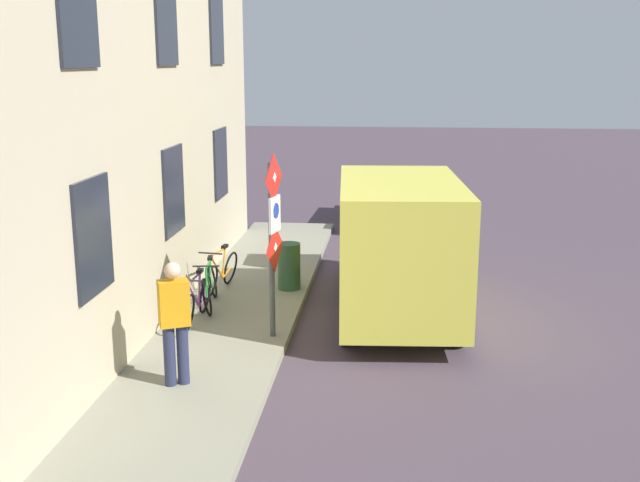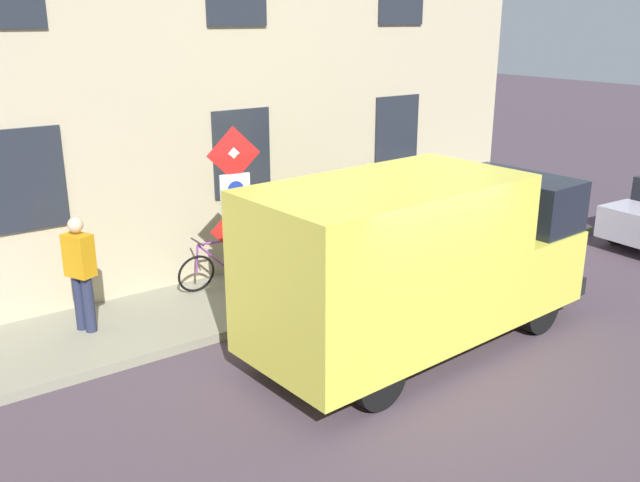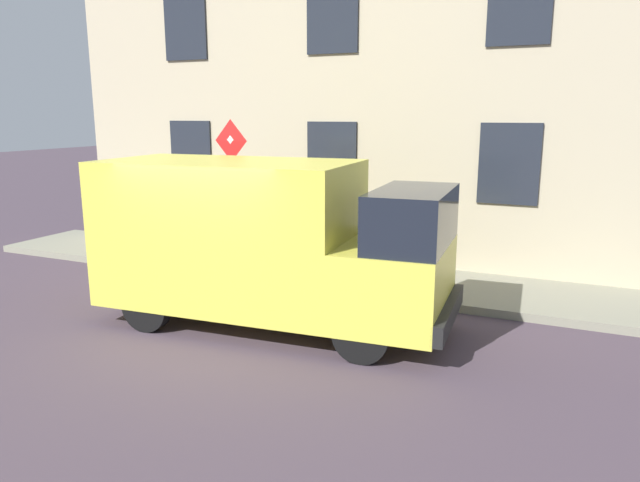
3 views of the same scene
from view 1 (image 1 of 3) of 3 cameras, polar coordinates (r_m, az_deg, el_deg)
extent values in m
plane|color=#493B46|center=(13.44, 7.63, -6.14)|extent=(80.00, 80.00, 0.00)
cube|color=gray|center=(13.69, -6.18, -5.43)|extent=(2.17, 14.97, 0.14)
cube|color=#BFB191|center=(13.38, -12.65, 9.16)|extent=(0.70, 12.97, 7.11)
cube|color=#232833|center=(16.82, -7.44, 5.78)|extent=(0.06, 1.10, 1.50)
cube|color=#232833|center=(13.41, -10.87, 3.74)|extent=(0.06, 1.10, 1.50)
cube|color=#232833|center=(10.11, -16.56, 0.32)|extent=(0.06, 1.10, 1.50)
cube|color=#232833|center=(16.70, -7.74, 15.50)|extent=(0.06, 1.10, 1.50)
cube|color=#232833|center=(13.25, -11.43, 15.95)|extent=(0.06, 1.10, 1.50)
cube|color=#232833|center=(9.89, -17.69, 16.57)|extent=(0.06, 1.10, 1.50)
cylinder|color=#474C47|center=(11.98, -3.63, -0.79)|extent=(0.09, 0.09, 2.79)
pyramid|color=silver|center=(11.73, -3.34, 4.63)|extent=(0.13, 0.50, 0.50)
pyramid|color=red|center=(11.73, -3.36, 4.63)|extent=(0.12, 0.55, 0.56)
cube|color=white|center=(11.83, -3.40, 2.00)|extent=(0.12, 0.44, 0.56)
cylinder|color=#1933B2|center=(11.82, -3.28, 2.28)|extent=(0.05, 0.24, 0.24)
pyramid|color=silver|center=(11.95, -3.27, -0.60)|extent=(0.13, 0.50, 0.50)
pyramid|color=red|center=(11.95, -3.29, -0.59)|extent=(0.12, 0.55, 0.56)
cube|color=#E0D749|center=(13.00, 5.95, -0.28)|extent=(2.25, 3.93, 2.18)
cube|color=#E0D749|center=(15.65, 5.25, 0.05)|extent=(2.09, 1.53, 1.10)
cube|color=black|center=(15.67, 5.28, 3.43)|extent=(1.98, 1.11, 0.84)
cube|color=black|center=(16.46, 5.08, -0.61)|extent=(2.01, 0.29, 0.28)
cylinder|color=black|center=(15.51, 2.01, -1.90)|extent=(0.27, 0.77, 0.76)
cylinder|color=black|center=(15.62, 8.49, -1.94)|extent=(0.27, 0.77, 0.76)
cylinder|color=black|center=(12.33, 2.03, -5.97)|extent=(0.27, 0.77, 0.76)
cylinder|color=black|center=(12.46, 10.19, -5.97)|extent=(0.27, 0.77, 0.76)
cube|color=#B6B3C6|center=(21.55, 5.36, 2.92)|extent=(1.90, 4.06, 0.64)
cube|color=black|center=(21.67, 5.41, 4.32)|extent=(1.70, 2.46, 0.60)
cylinder|color=black|center=(20.29, 7.34, 1.41)|extent=(0.20, 0.61, 0.60)
cylinder|color=black|center=(20.36, 2.98, 1.55)|extent=(0.20, 0.61, 0.60)
cylinder|color=black|center=(22.88, 7.44, 2.77)|extent=(0.20, 0.61, 0.60)
cylinder|color=black|center=(22.95, 3.57, 2.88)|extent=(0.20, 0.61, 0.60)
torus|color=black|center=(14.21, -8.17, -3.09)|extent=(0.25, 0.68, 0.66)
torus|color=black|center=(15.15, -6.69, -2.01)|extent=(0.25, 0.68, 0.66)
cylinder|color=orange|center=(14.46, -7.70, -1.94)|extent=(0.12, 0.60, 0.60)
cylinder|color=orange|center=(14.45, -7.62, -0.82)|extent=(0.14, 0.72, 0.07)
cylinder|color=orange|center=(14.79, -7.18, -1.65)|extent=(0.06, 0.19, 0.55)
cylinder|color=orange|center=(14.97, -6.97, -2.37)|extent=(0.10, 0.43, 0.12)
cylinder|color=orange|center=(14.17, -8.17, -2.10)|extent=(0.05, 0.09, 0.50)
cube|color=black|center=(14.78, -7.11, -0.40)|extent=(0.11, 0.21, 0.06)
cylinder|color=#262626|center=(14.11, -8.17, -0.91)|extent=(0.46, 0.10, 0.03)
torus|color=black|center=(13.36, -8.44, -4.17)|extent=(0.26, 0.68, 0.66)
torus|color=black|center=(14.36, -8.03, -2.92)|extent=(0.26, 0.68, 0.66)
cylinder|color=#288936|center=(13.62, -8.33, -2.92)|extent=(0.12, 0.60, 0.60)
cylinder|color=#288936|center=(13.62, -8.34, -1.73)|extent=(0.14, 0.72, 0.07)
cylinder|color=#288936|center=(13.97, -8.18, -2.57)|extent=(0.06, 0.19, 0.55)
cylinder|color=#288936|center=(14.16, -8.10, -3.32)|extent=(0.10, 0.43, 0.12)
cylinder|color=#288936|center=(13.31, -8.46, -3.13)|extent=(0.05, 0.09, 0.50)
cube|color=black|center=(13.96, -8.20, -1.25)|extent=(0.11, 0.21, 0.06)
cylinder|color=#262626|center=(13.25, -8.50, -1.86)|extent=(0.46, 0.10, 0.03)
torus|color=black|center=(12.56, -9.80, -5.37)|extent=(0.14, 0.66, 0.66)
torus|color=black|center=(13.52, -8.55, -3.96)|extent=(0.14, 0.66, 0.66)
cylinder|color=purple|center=(12.81, -9.41, -4.01)|extent=(0.05, 0.60, 0.60)
cylinder|color=purple|center=(12.80, -9.37, -2.75)|extent=(0.05, 0.73, 0.07)
cylinder|color=purple|center=(13.14, -8.98, -3.62)|extent=(0.04, 0.19, 0.55)
cylinder|color=purple|center=(13.34, -8.78, -4.40)|extent=(0.04, 0.43, 0.12)
cylinder|color=purple|center=(12.51, -9.81, -4.26)|extent=(0.04, 0.09, 0.50)
cube|color=black|center=(13.13, -8.94, -2.22)|extent=(0.08, 0.20, 0.06)
cylinder|color=#262626|center=(12.45, -9.83, -2.91)|extent=(0.46, 0.04, 0.03)
cylinder|color=#262B47|center=(10.64, -11.15, -8.37)|extent=(0.16, 0.16, 0.85)
cylinder|color=#262B47|center=(10.67, -10.18, -8.28)|extent=(0.16, 0.16, 0.85)
cube|color=orange|center=(10.41, -10.84, -4.56)|extent=(0.47, 0.41, 0.62)
sphere|color=beige|center=(10.28, -10.95, -2.17)|extent=(0.22, 0.22, 0.22)
cylinder|color=#2D5133|center=(14.73, -2.32, -1.89)|extent=(0.44, 0.44, 0.90)
camera|label=2|loc=(9.53, 50.78, 9.04)|focal=39.02mm
camera|label=3|loc=(19.12, 29.44, 7.86)|focal=33.01mm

